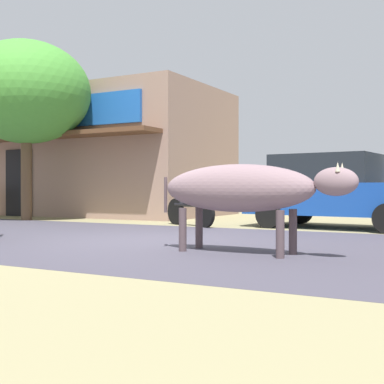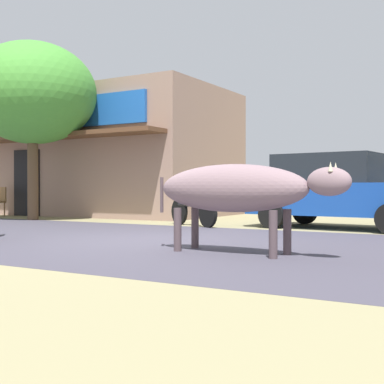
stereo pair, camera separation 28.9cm
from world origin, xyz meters
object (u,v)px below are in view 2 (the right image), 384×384
(parked_hatchback_car, at_px, (339,190))
(roadside_tree, at_px, (33,94))
(cow_far_dark, at_px, (236,189))
(parked_motorcycle, at_px, (194,206))

(parked_hatchback_car, bearing_deg, roadside_tree, -171.50)
(parked_hatchback_car, distance_m, cow_far_dark, 5.19)
(roadside_tree, distance_m, cow_far_dark, 9.45)
(roadside_tree, distance_m, parked_motorcycle, 5.92)
(roadside_tree, distance_m, parked_hatchback_car, 8.70)
(parked_motorcycle, distance_m, cow_far_dark, 5.20)
(parked_hatchback_car, xyz_separation_m, cow_far_dark, (-0.02, -5.19, 0.04))
(parked_hatchback_car, height_order, cow_far_dark, parked_hatchback_car)
(parked_hatchback_car, xyz_separation_m, parked_motorcycle, (-3.11, -1.02, -0.37))
(roadside_tree, relative_size, parked_motorcycle, 2.92)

